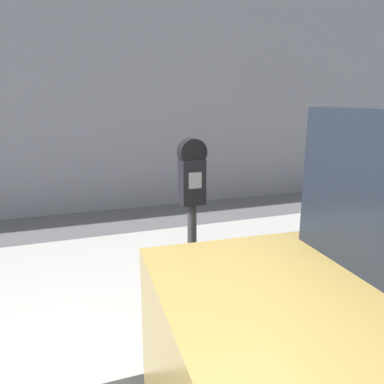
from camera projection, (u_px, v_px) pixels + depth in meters
sidewalk at (115, 287)px, 3.85m from camera, size 24.00×2.80×0.12m
building_facade at (77, 16)px, 6.02m from camera, size 24.00×0.30×6.49m
parking_meter at (192, 199)px, 2.94m from camera, size 0.21×0.15×1.54m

